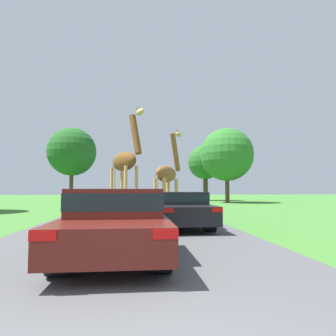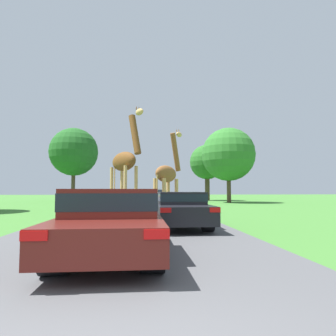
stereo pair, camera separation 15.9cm
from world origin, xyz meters
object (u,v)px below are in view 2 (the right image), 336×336
at_px(tree_left_edge, 228,155).
at_px(giraffe_companion, 125,162).
at_px(car_lead_maroon, 112,219).
at_px(car_rear_follower, 117,200).
at_px(car_queue_right, 155,198).
at_px(car_queue_left, 144,196).
at_px(tree_right_cluster, 207,162).
at_px(car_verge_right, 180,208).
at_px(car_far_ahead, 105,197).
at_px(giraffe_near_road, 168,175).
at_px(tree_far_right, 74,152).

bearing_deg(tree_left_edge, giraffe_companion, -121.80).
relative_size(giraffe_companion, car_lead_maroon, 1.15).
bearing_deg(car_rear_follower, car_queue_right, 58.58).
xyz_separation_m(giraffe_companion, car_queue_right, (1.82, 8.41, -1.92)).
distance_m(car_queue_left, tree_right_cluster, 10.14).
xyz_separation_m(car_queue_right, tree_right_cluster, (7.18, 13.68, 4.01)).
relative_size(giraffe_companion, car_verge_right, 1.13).
height_order(car_lead_maroon, car_rear_follower, car_lead_maroon).
bearing_deg(car_far_ahead, car_queue_left, 57.81).
xyz_separation_m(car_queue_right, car_rear_follower, (-2.54, -4.16, -0.06)).
height_order(giraffe_companion, car_queue_right, giraffe_companion).
relative_size(giraffe_companion, tree_right_cluster, 0.74).
xyz_separation_m(giraffe_companion, car_verge_right, (2.20, -3.64, -1.98)).
bearing_deg(car_verge_right, car_lead_maroon, -113.59).
xyz_separation_m(giraffe_near_road, car_far_ahead, (-4.52, 10.40, -1.44)).
relative_size(car_verge_right, car_rear_follower, 1.09).
bearing_deg(giraffe_companion, tree_right_cluster, -142.58).
distance_m(car_far_ahead, tree_left_edge, 13.65).
bearing_deg(tree_far_right, tree_right_cluster, 5.68).
height_order(car_far_ahead, tree_right_cluster, tree_right_cluster).
relative_size(car_queue_left, tree_left_edge, 0.57).
height_order(car_queue_right, tree_far_right, tree_far_right).
distance_m(car_far_ahead, tree_far_right, 11.07).
xyz_separation_m(car_lead_maroon, tree_far_right, (-7.12, 28.75, 4.93)).
relative_size(car_queue_right, car_queue_left, 0.95).
bearing_deg(tree_right_cluster, car_verge_right, -104.79).
bearing_deg(car_verge_right, tree_far_right, 110.73).
distance_m(giraffe_near_road, tree_right_cluster, 21.98).
relative_size(car_lead_maroon, car_verge_right, 0.98).
bearing_deg(car_queue_left, giraffe_companion, -93.64).
distance_m(giraffe_companion, tree_far_right, 21.85).
bearing_deg(car_verge_right, giraffe_companion, 121.18).
xyz_separation_m(tree_right_cluster, tree_far_right, (-15.93, -1.58, 0.91)).
distance_m(car_lead_maroon, car_verge_right, 5.03).
relative_size(giraffe_companion, car_rear_follower, 1.23).
bearing_deg(car_queue_right, tree_right_cluster, 62.31).
xyz_separation_m(car_queue_right, tree_left_edge, (8.08, 7.56, 4.29)).
height_order(car_verge_right, tree_left_edge, tree_left_edge).
bearing_deg(tree_left_edge, car_verge_right, -111.44).
xyz_separation_m(car_queue_left, car_far_ahead, (-3.43, -5.45, -0.00)).
height_order(car_far_ahead, car_rear_follower, car_rear_follower).
distance_m(car_far_ahead, tree_right_cluster, 15.86).
relative_size(car_far_ahead, car_rear_follower, 1.11).
bearing_deg(tree_far_right, car_queue_left, -22.30).
distance_m(giraffe_companion, car_lead_maroon, 8.47).
bearing_deg(tree_right_cluster, tree_far_right, -174.32).
relative_size(giraffe_near_road, car_verge_right, 1.06).
bearing_deg(tree_right_cluster, car_lead_maroon, -106.19).
distance_m(giraffe_companion, car_far_ahead, 12.15).
bearing_deg(giraffe_companion, giraffe_near_road, -178.53).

